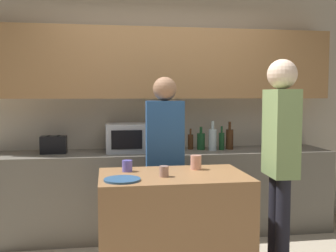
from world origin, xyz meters
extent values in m
cube|color=beige|center=(0.00, 1.74, 1.35)|extent=(6.40, 0.08, 2.70)
cube|color=#A37547|center=(0.00, 1.54, 1.83)|extent=(3.74, 0.32, 0.75)
cube|color=#6B665B|center=(0.00, 1.39, 0.44)|extent=(3.60, 0.62, 0.89)
cube|color=#996B42|center=(-0.11, 0.19, 0.44)|extent=(1.12, 0.70, 0.88)
cube|color=#B7BABC|center=(-0.36, 1.42, 1.04)|extent=(0.52, 0.38, 0.30)
cube|color=black|center=(-0.41, 1.23, 1.04)|extent=(0.31, 0.01, 0.19)
cube|color=black|center=(-1.15, 1.42, 0.98)|extent=(0.26, 0.16, 0.18)
cube|color=black|center=(-1.20, 1.42, 1.07)|extent=(0.02, 0.11, 0.01)
cube|color=black|center=(-1.10, 1.42, 1.07)|extent=(0.02, 0.11, 0.01)
cylinder|color=#333D4C|center=(1.31, 1.42, 0.94)|extent=(0.14, 0.14, 0.10)
cylinder|color=#38662D|center=(1.31, 1.42, 1.08)|extent=(0.01, 0.01, 0.18)
sphere|color=#B25199|center=(1.31, 1.42, 1.22)|extent=(0.13, 0.13, 0.13)
cylinder|color=#472814|center=(0.31, 1.50, 0.97)|extent=(0.06, 0.06, 0.17)
cylinder|color=#472814|center=(0.31, 1.50, 1.08)|extent=(0.02, 0.02, 0.06)
cylinder|color=#194723|center=(0.42, 1.46, 0.98)|extent=(0.09, 0.09, 0.18)
cylinder|color=#194723|center=(0.42, 1.46, 1.10)|extent=(0.03, 0.03, 0.07)
cylinder|color=silver|center=(0.53, 1.38, 1.00)|extent=(0.09, 0.09, 0.23)
cylinder|color=silver|center=(0.53, 1.38, 1.16)|extent=(0.03, 0.03, 0.09)
cylinder|color=#194723|center=(0.64, 1.41, 0.98)|extent=(0.06, 0.06, 0.19)
cylinder|color=#194723|center=(0.64, 1.41, 1.11)|extent=(0.02, 0.02, 0.07)
cylinder|color=#472814|center=(0.74, 1.44, 1.00)|extent=(0.08, 0.08, 0.22)
cylinder|color=#472814|center=(0.74, 1.44, 1.15)|extent=(0.03, 0.03, 0.09)
cylinder|color=#2D5684|center=(-0.51, 0.02, 0.89)|extent=(0.26, 0.26, 0.01)
cylinder|color=#6961D2|center=(-0.45, 0.35, 0.93)|extent=(0.08, 0.08, 0.09)
cylinder|color=tan|center=(-0.19, 0.10, 0.92)|extent=(0.07, 0.07, 0.08)
cylinder|color=#E39B85|center=(0.10, 0.35, 0.94)|extent=(0.09, 0.09, 0.12)
cylinder|color=black|center=(-0.01, 0.79, 0.40)|extent=(0.11, 0.11, 0.80)
cylinder|color=black|center=(-0.16, 0.80, 0.40)|extent=(0.11, 0.11, 0.80)
cube|color=#27508A|center=(-0.09, 0.80, 1.12)|extent=(0.35, 0.20, 0.63)
sphere|color=#9E7051|center=(-0.09, 0.80, 1.54)|extent=(0.22, 0.22, 0.22)
cylinder|color=black|center=(0.72, 0.05, 0.43)|extent=(0.11, 0.11, 0.85)
cylinder|color=black|center=(0.73, 0.21, 0.43)|extent=(0.11, 0.11, 0.85)
cube|color=#839F5F|center=(0.73, 0.13, 1.19)|extent=(0.21, 0.35, 0.68)
sphere|color=beige|center=(0.73, 0.13, 1.65)|extent=(0.23, 0.23, 0.23)
camera|label=1|loc=(-0.61, -2.73, 1.49)|focal=42.00mm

